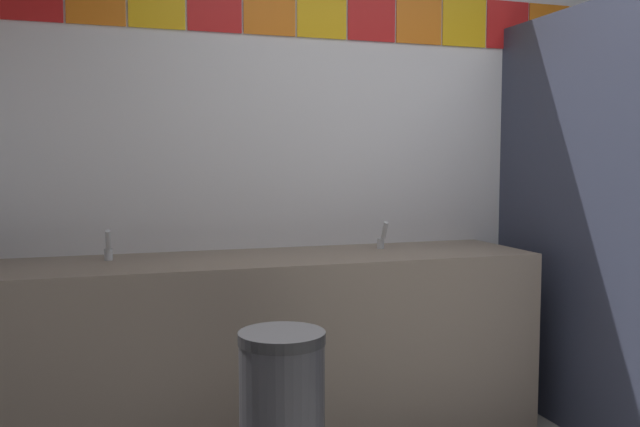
# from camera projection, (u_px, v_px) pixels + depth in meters

# --- Properties ---
(wall_back) EXTENTS (4.27, 0.09, 2.58)m
(wall_back) POSITION_uv_depth(u_px,v_px,m) (391.00, 161.00, 3.52)
(wall_back) COLOR silver
(wall_back) RESTS_ON ground_plane
(vanity_counter) EXTENTS (2.57, 0.60, 0.86)m
(vanity_counter) POSITION_uv_depth(u_px,v_px,m) (259.00, 349.00, 3.03)
(vanity_counter) COLOR gray
(vanity_counter) RESTS_ON ground_plane
(faucet_left) EXTENTS (0.04, 0.10, 0.14)m
(faucet_left) POSITION_uv_depth(u_px,v_px,m) (108.00, 249.00, 2.88)
(faucet_left) COLOR silver
(faucet_left) RESTS_ON vanity_counter
(faucet_right) EXTENTS (0.04, 0.10, 0.14)m
(faucet_right) POSITION_uv_depth(u_px,v_px,m) (382.00, 238.00, 3.27)
(faucet_right) COLOR silver
(faucet_right) RESTS_ON vanity_counter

